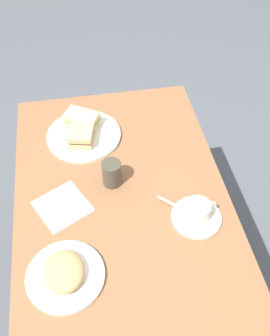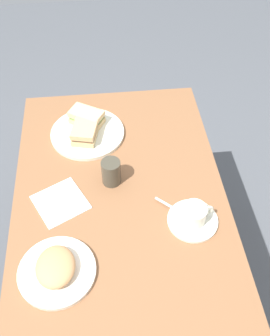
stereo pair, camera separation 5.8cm
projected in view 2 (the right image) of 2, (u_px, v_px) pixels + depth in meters
The scene contains 12 objects.
ground_plane at pixel (125, 297), 1.81m from camera, with size 6.00×6.00×0.00m, color #4D5156.
dining_table at pixel (122, 224), 1.35m from camera, with size 1.13×0.69×0.75m.
sandwich_plate at pixel (88, 133), 1.45m from camera, with size 0.27×0.27×0.01m, color silver.
sandwich_front at pixel (86, 129), 1.42m from camera, with size 0.16×0.12×0.05m.
sandwich_back at pixel (87, 117), 1.46m from camera, with size 0.12×0.14×0.05m.
coffee_saucer at pixel (192, 220), 1.20m from camera, with size 0.16×0.16×0.01m, color silver.
coffee_cup at pixel (194, 214), 1.17m from camera, with size 0.08×0.10×0.06m.
spoon at pixel (173, 208), 1.22m from camera, with size 0.08×0.08×0.01m.
side_plate at pixel (57, 271), 1.08m from camera, with size 0.22×0.22×0.01m, color silver.
side_food_pile at pixel (55, 267), 1.06m from camera, with size 0.13×0.11×0.04m, color tan.
napkin at pixel (60, 202), 1.25m from camera, with size 0.15×0.15×0.00m, color white.
drinking_glass at pixel (111, 172), 1.28m from camera, with size 0.06×0.06×0.09m, color #413C30.
Camera 2 is at (0.75, -0.03, 1.76)m, focal length 41.55 mm.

